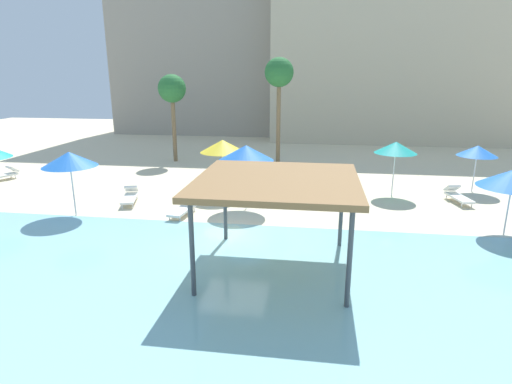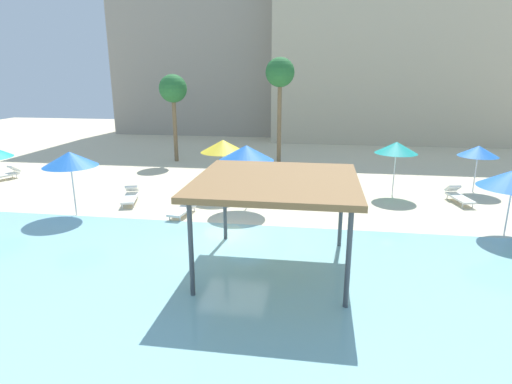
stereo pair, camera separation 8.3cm
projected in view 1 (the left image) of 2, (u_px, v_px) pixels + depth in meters
ground_plane at (234, 239)px, 15.75m from camera, size 80.00×80.00×0.00m
lagoon_water at (195, 315)px, 10.75m from camera, size 44.00×13.50×0.04m
shade_pavilion at (277, 183)px, 12.65m from camera, size 4.88×4.88×2.96m
beach_umbrella_teal_0 at (396, 148)px, 20.77m from camera, size 2.08×2.08×2.75m
beach_umbrella_blue_1 at (477, 151)px, 21.53m from camera, size 1.98×1.98×2.45m
beach_umbrella_yellow_2 at (223, 146)px, 20.97m from camera, size 2.26×2.26×2.81m
beach_umbrella_blue_4 at (69, 159)px, 17.71m from camera, size 2.28×2.28×2.82m
beach_umbrella_blue_6 at (246, 153)px, 18.58m from camera, size 2.47×2.47×2.95m
lounge_chair_0 at (3, 174)px, 24.43m from camera, size 1.31×1.98×0.74m
lounge_chair_2 at (184, 208)px, 18.37m from camera, size 0.85×1.96×0.74m
lounge_chair_3 at (286, 195)px, 20.31m from camera, size 1.16×1.99×0.74m
lounge_chair_5 at (130, 196)px, 20.12m from camera, size 1.10×1.99×0.74m
lounge_chair_6 at (457, 195)px, 20.22m from camera, size 0.97×1.98×0.74m
palm_tree_0 at (279, 75)px, 27.24m from camera, size 1.90×1.90×7.04m
palm_tree_2 at (172, 91)px, 28.50m from camera, size 1.90×1.90×5.98m
hotel_block_0 at (209, 30)px, 44.15m from camera, size 18.00×10.77×20.97m
hotel_block_1 at (401, 52)px, 38.90m from camera, size 23.20×10.73×15.79m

